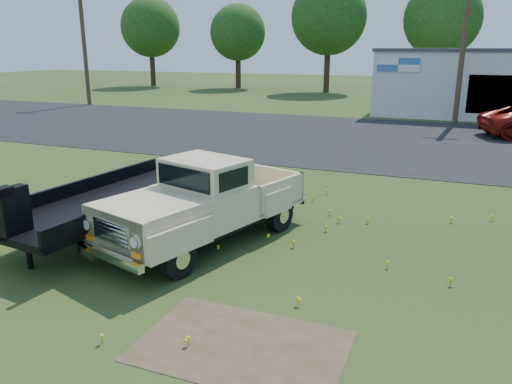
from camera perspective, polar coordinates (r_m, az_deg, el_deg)
ground at (r=10.60m, az=-2.60°, el=-7.18°), size 140.00×140.00×0.00m
asphalt_lot at (r=24.54m, az=12.10°, el=5.99°), size 90.00×14.00×0.02m
dirt_patch_a at (r=7.64m, az=-1.60°, el=-17.20°), size 3.00×2.00×0.01m
dirt_patch_b at (r=14.38m, az=-4.10°, el=-0.84°), size 2.20×1.60×0.01m
commercial_building at (r=35.94m, az=25.46°, el=11.33°), size 14.20×8.20×4.15m
utility_pole_west at (r=40.38m, az=-19.08°, el=15.93°), size 1.60×0.30×9.00m
utility_pole_mid at (r=30.84m, az=22.66°, el=15.76°), size 1.60×0.30×9.00m
treeline_a at (r=58.46m, az=-11.98°, el=17.94°), size 6.40×6.40×9.52m
treeline_b at (r=54.52m, az=-2.09°, el=17.74°), size 5.76×5.76×8.57m
treeline_c at (r=49.89m, az=8.33°, el=19.19°), size 7.04×7.04×10.47m
treeline_d at (r=49.44m, az=20.52°, el=18.05°), size 6.72×6.72×10.00m
vintage_pickup_truck at (r=10.97m, az=-5.73°, el=-1.07°), size 3.51×5.67×1.92m
flatbed_trailer at (r=12.14m, az=-15.70°, el=-0.29°), size 2.90×6.68×1.77m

